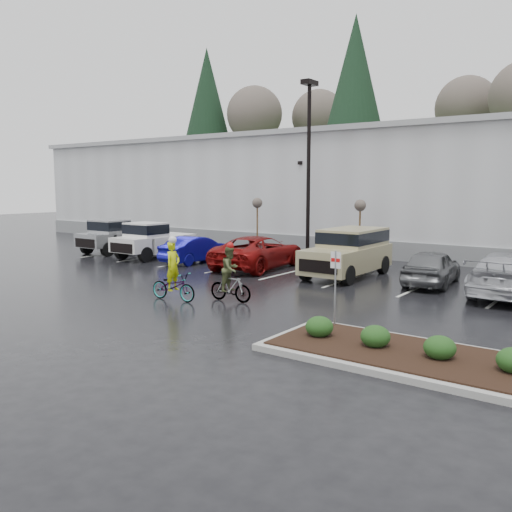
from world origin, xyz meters
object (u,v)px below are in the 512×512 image
Objects in this scene: fire_lane_sign at (335,280)px; pickup_white at (158,239)px; sapling_mid at (360,209)px; pickup_silver at (122,236)px; cyclist_hivis at (173,280)px; car_grey at (432,267)px; cyclist_olive at (230,279)px; car_blue at (196,249)px; car_far_silver at (512,274)px; lamppost at (309,151)px; suv_tan at (347,253)px; sapling_west at (257,206)px; car_red at (258,252)px.

fire_lane_sign is 16.87m from pickup_white.
pickup_silver is at bearing -160.77° from sapling_mid.
pickup_white is 11.44m from cyclist_hivis.
car_grey is 2.05× the size of cyclist_olive.
sapling_mid reaches higher than car_blue.
sapling_mid is at bearing -29.68° from car_far_silver.
sapling_mid is 1.57× the size of cyclist_olive.
sapling_mid is 12.71m from cyclist_hivis.
pickup_silver is (-10.56, -3.56, -4.71)m from lamppost.
fire_lane_sign is 20.13m from pickup_silver.
pickup_silver is at bearing 52.16° from cyclist_hivis.
cyclist_olive is (3.15, -10.50, -4.93)m from lamppost.
sapling_mid reaches higher than suv_tan.
car_far_silver is (2.91, 7.89, -0.61)m from fire_lane_sign.
sapling_west is 0.77× the size of car_grey.
sapling_mid is 0.62× the size of pickup_white.
car_grey is (7.69, -3.40, -4.97)m from lamppost.
lamppost is 12.10m from pickup_silver.
suv_tan is 2.51× the size of cyclist_olive.
sapling_mid is (6.50, 0.00, 0.00)m from sapling_west.
fire_lane_sign is 0.42× the size of pickup_silver.
pickup_white is (-14.91, 7.87, -0.43)m from fire_lane_sign.
cyclist_olive reaches higher than car_grey.
pickup_silver is 2.56× the size of cyclist_olive.
pickup_white reaches higher than car_grey.
pickup_white is at bearing -5.17° from car_red.
sapling_west is 0.78× the size of car_blue.
car_blue is at bearing 44.44° from cyclist_olive.
pickup_silver and pickup_white have the same top height.
cyclist_olive is at bearing -32.62° from pickup_white.
pickup_white is at bearing -6.18° from pickup_silver.
car_grey is 0.76× the size of car_far_silver.
suv_tan is 1.22× the size of car_grey.
pickup_silver is 1.26× the size of car_blue.
cyclist_olive reaches higher than car_far_silver.
sapling_west is 9.46m from suv_tan.
sapling_mid is 6.03m from car_red.
car_blue is 0.81× the size of suv_tan.
cyclist_hivis is (-9.26, -7.59, -0.10)m from car_far_silver.
fire_lane_sign is at bearing -67.51° from sapling_mid.
lamppost reaches higher than cyclist_hivis.
car_red is at bearing -120.35° from sapling_mid.
car_red is (10.18, -0.37, -0.20)m from pickup_silver.
sapling_west is 6.09m from pickup_white.
cyclist_olive is (7.15, -11.50, -1.97)m from sapling_west.
sapling_mid is 5.17m from suv_tan.
pickup_white is at bearing -152.85° from sapling_mid.
sapling_mid is at bearing 19.23° from pickup_silver.
car_far_silver is at bearing -20.06° from lamppost.
sapling_west is 0.57× the size of car_red.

